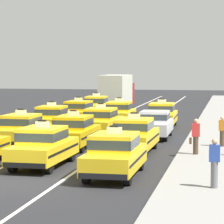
# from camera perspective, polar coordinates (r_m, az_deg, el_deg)

# --- Properties ---
(ground_plane) EXTENTS (160.00, 160.00, 0.00)m
(ground_plane) POSITION_cam_1_polar(r_m,az_deg,el_deg) (22.11, -9.03, -6.52)
(ground_plane) COLOR #232326
(lane_stripe_left_center) EXTENTS (0.14, 80.00, 0.01)m
(lane_stripe_left_center) POSITION_cam_1_polar(r_m,az_deg,el_deg) (41.58, -1.50, -1.28)
(lane_stripe_left_center) COLOR silver
(lane_stripe_left_center) RESTS_ON ground
(lane_stripe_center_right) EXTENTS (0.14, 80.00, 0.01)m
(lane_stripe_center_right) POSITION_cam_1_polar(r_m,az_deg,el_deg) (41.00, 2.87, -1.37)
(lane_stripe_center_right) COLOR silver
(lane_stripe_center_right) RESTS_ON ground
(sidewalk_curb) EXTENTS (4.00, 90.00, 0.15)m
(sidewalk_curb) POSITION_cam_1_polar(r_m,az_deg,el_deg) (35.58, 10.63, -2.23)
(sidewalk_curb) COLOR gray
(sidewalk_curb) RESTS_ON ground
(taxi_left_second) EXTENTS (1.85, 4.57, 1.96)m
(taxi_left_second) POSITION_cam_1_polar(r_m,az_deg,el_deg) (31.24, -8.64, -1.65)
(taxi_left_second) COLOR black
(taxi_left_second) RESTS_ON ground
(taxi_left_third) EXTENTS (1.98, 4.62, 1.96)m
(taxi_left_third) POSITION_cam_1_polar(r_m,az_deg,el_deg) (37.34, -5.76, -0.62)
(taxi_left_third) COLOR black
(taxi_left_third) RESTS_ON ground
(taxi_left_fourth) EXTENTS (1.94, 4.61, 1.96)m
(taxi_left_fourth) POSITION_cam_1_polar(r_m,az_deg,el_deg) (42.52, -3.19, 0.02)
(taxi_left_fourth) COLOR black
(taxi_left_fourth) RESTS_ON ground
(taxi_left_fifth) EXTENTS (2.01, 4.63, 1.96)m
(taxi_left_fifth) POSITION_cam_1_polar(r_m,az_deg,el_deg) (48.74, -1.50, 0.60)
(taxi_left_fifth) COLOR black
(taxi_left_fifth) RESTS_ON ground
(box_truck_left_sixth) EXTENTS (2.36, 6.99, 3.27)m
(box_truck_left_sixth) POSITION_cam_1_polar(r_m,az_deg,el_deg) (56.66, 0.50, 2.07)
(box_truck_left_sixth) COLOR black
(box_truck_left_sixth) RESTS_ON ground
(taxi_center_nearest) EXTENTS (1.91, 4.60, 1.96)m
(taxi_center_nearest) POSITION_cam_1_polar(r_m,az_deg,el_deg) (24.80, -6.62, -3.23)
(taxi_center_nearest) COLOR black
(taxi_center_nearest) RESTS_ON ground
(taxi_center_second) EXTENTS (1.83, 4.56, 1.96)m
(taxi_center_second) POSITION_cam_1_polar(r_m,az_deg,el_deg) (30.15, -3.67, -1.83)
(taxi_center_second) COLOR black
(taxi_center_second) RESTS_ON ground
(taxi_center_third) EXTENTS (1.90, 4.59, 1.96)m
(taxi_center_third) POSITION_cam_1_polar(r_m,az_deg,el_deg) (35.40, -1.05, -0.88)
(taxi_center_third) COLOR black
(taxi_center_third) RESTS_ON ground
(taxi_center_fourth) EXTENTS (1.94, 4.61, 1.96)m
(taxi_center_fourth) POSITION_cam_1_polar(r_m,az_deg,el_deg) (41.61, 0.71, -0.07)
(taxi_center_fourth) COLOR black
(taxi_center_fourth) RESTS_ON ground
(taxi_right_nearest) EXTENTS (1.84, 4.57, 1.96)m
(taxi_right_nearest) POSITION_cam_1_polar(r_m,az_deg,el_deg) (22.44, 0.27, -4.02)
(taxi_right_nearest) COLOR black
(taxi_right_nearest) RESTS_ON ground
(taxi_right_second) EXTENTS (1.87, 4.58, 1.96)m
(taxi_right_second) POSITION_cam_1_polar(r_m,az_deg,el_deg) (28.57, 2.16, -2.18)
(taxi_right_second) COLOR black
(taxi_right_second) RESTS_ON ground
(sedan_right_third) EXTENTS (1.81, 4.32, 1.58)m
(sedan_right_third) POSITION_cam_1_polar(r_m,az_deg,el_deg) (34.33, 4.14, -1.11)
(sedan_right_third) COLOR black
(sedan_right_third) RESTS_ON ground
(taxi_right_fourth) EXTENTS (1.91, 4.60, 1.96)m
(taxi_right_fourth) POSITION_cam_1_polar(r_m,az_deg,el_deg) (40.26, 4.81, -0.24)
(taxi_right_fourth) COLOR black
(taxi_right_fourth) RESTS_ON ground
(pedestrian_mid_block) EXTENTS (0.36, 0.24, 1.53)m
(pedestrian_mid_block) POSITION_cam_1_polar(r_m,az_deg,el_deg) (30.22, 10.51, -1.81)
(pedestrian_mid_block) COLOR #473828
(pedestrian_mid_block) RESTS_ON sidewalk_curb
(pedestrian_by_storefront) EXTENTS (0.36, 0.24, 1.65)m
(pedestrian_by_storefront) POSITION_cam_1_polar(r_m,az_deg,el_deg) (20.02, 9.79, -4.83)
(pedestrian_by_storefront) COLOR slate
(pedestrian_by_storefront) RESTS_ON sidewalk_curb
(pedestrian_far_corner) EXTENTS (0.47, 0.24, 1.63)m
(pedestrian_far_corner) POSITION_cam_1_polar(r_m,az_deg,el_deg) (27.37, 8.00, -2.34)
(pedestrian_far_corner) COLOR #473828
(pedestrian_far_corner) RESTS_ON sidewalk_curb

